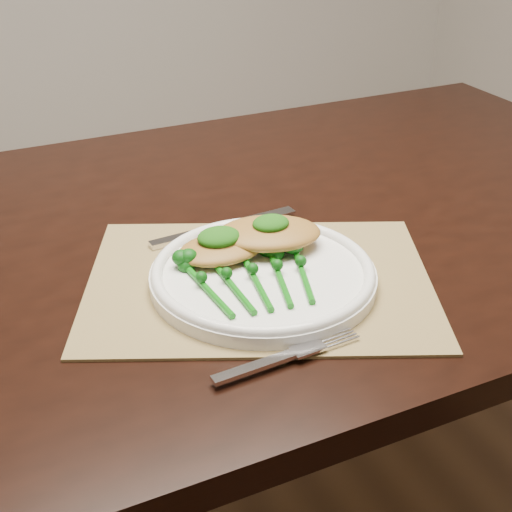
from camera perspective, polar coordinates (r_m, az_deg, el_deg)
name	(u,v)px	position (r m, az deg, el deg)	size (l,w,h in m)	color
dining_table	(235,413)	(1.28, -1.69, -12.42)	(1.63, 0.95, 0.75)	black
placemat	(259,281)	(0.92, 0.26, -2.02)	(0.44, 0.32, 0.00)	olive
dinner_plate	(263,274)	(0.90, 0.57, -1.43)	(0.29, 0.29, 0.03)	white
knife	(211,230)	(1.03, -3.65, 2.06)	(0.23, 0.04, 0.01)	silver
fork	(296,353)	(0.78, 3.26, -7.73)	(0.18, 0.03, 0.01)	silver
chicken_fillet_left	(222,249)	(0.93, -2.78, 0.60)	(0.12, 0.08, 0.02)	#A67430
chicken_fillet_right	(269,233)	(0.95, 1.03, 1.84)	(0.14, 0.10, 0.03)	#A67430
pesto_dollop_left	(219,237)	(0.93, -2.99, 1.52)	(0.06, 0.05, 0.02)	#0F4209
pesto_dollop_right	(271,223)	(0.94, 1.19, 2.63)	(0.05, 0.04, 0.02)	#0F4209
broccolini_bundle	(257,282)	(0.87, 0.06, -2.12)	(0.16, 0.18, 0.04)	#0C5F0C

